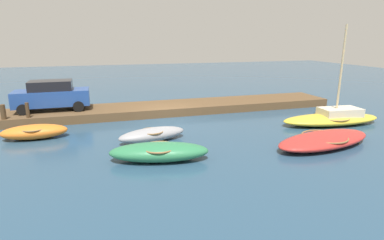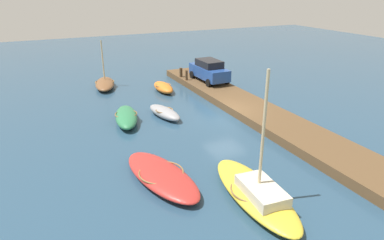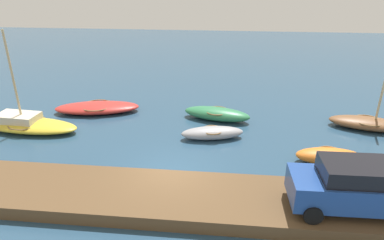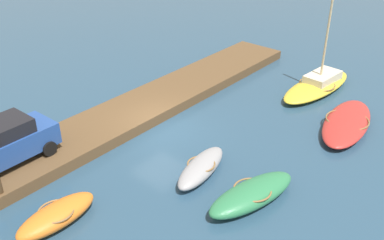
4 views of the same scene
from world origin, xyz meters
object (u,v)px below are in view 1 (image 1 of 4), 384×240
Objects in this scene: rowboat_grey at (152,134)px; motorboat_red at (324,140)px; mooring_post_west at (28,110)px; dinghy_orange at (34,132)px; sailboat_yellow at (333,118)px; mooring_post_mid_west at (3,112)px; parked_car at (52,95)px; rowboat_green at (159,152)px.

rowboat_grey reaches higher than motorboat_red.
dinghy_orange is at bearing 105.89° from mooring_post_west.
dinghy_orange is at bearing -2.45° from sailboat_yellow.
parked_car is (-2.33, -1.63, 0.53)m from mooring_post_mid_west.
rowboat_grey is at bearing 4.72° from sailboat_yellow.
parked_car is (12.65, -9.11, 1.16)m from motorboat_red.
sailboat_yellow reaches higher than motorboat_red.
sailboat_yellow is at bearing 172.65° from dinghy_orange.
dinghy_orange is (16.09, -2.02, -0.03)m from sailboat_yellow.
parked_car reaches higher than motorboat_red.
rowboat_grey is at bearing 144.47° from mooring_post_west.
motorboat_red is at bearing -170.89° from rowboat_green.
dinghy_orange is at bearing -31.68° from motorboat_red.
sailboat_yellow is 7.41× the size of mooring_post_mid_west.
mooring_post_west is at bearing 180.00° from mooring_post_mid_west.
rowboat_green reaches higher than dinghy_orange.
mooring_post_mid_west reaches higher than motorboat_red.
mooring_post_west is (13.76, -7.48, 0.65)m from motorboat_red.
mooring_post_mid_west is 0.19× the size of parked_car.
motorboat_red is at bearing 146.61° from rowboat_grey.
sailboat_yellow is at bearing 168.50° from rowboat_grey.
mooring_post_west is at bearing -47.06° from rowboat_grey.
sailboat_yellow is 10.99m from rowboat_green.
rowboat_grey is 8.72m from mooring_post_mid_west.
dinghy_orange is 0.73× the size of rowboat_green.
mooring_post_mid_west is (7.47, -4.46, 0.61)m from rowboat_grey.
mooring_post_west is at bearing -10.18° from sailboat_yellow.
motorboat_red is (3.02, 3.02, -0.08)m from sailboat_yellow.
motorboat_red is (-13.07, 5.04, -0.06)m from dinghy_orange.
mooring_post_west is at bearing -74.32° from dinghy_orange.
rowboat_grey is at bearing 149.12° from mooring_post_mid_west.
mooring_post_west is (16.79, -4.46, 0.57)m from sailboat_yellow.
sailboat_yellow is at bearing -154.03° from rowboat_green.
parked_car is (15.67, -6.09, 1.08)m from sailboat_yellow.
dinghy_orange is at bearing 83.27° from parked_car.
parked_car is at bearing -47.69° from rowboat_green.
mooring_post_mid_west is at bearing -52.20° from dinghy_orange.
mooring_post_mid_west is at bearing -37.14° from motorboat_red.
rowboat_green reaches higher than motorboat_red.
dinghy_orange reaches higher than rowboat_grey.
mooring_post_mid_west is 2.89m from parked_car.
dinghy_orange is 0.71× the size of parked_car.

